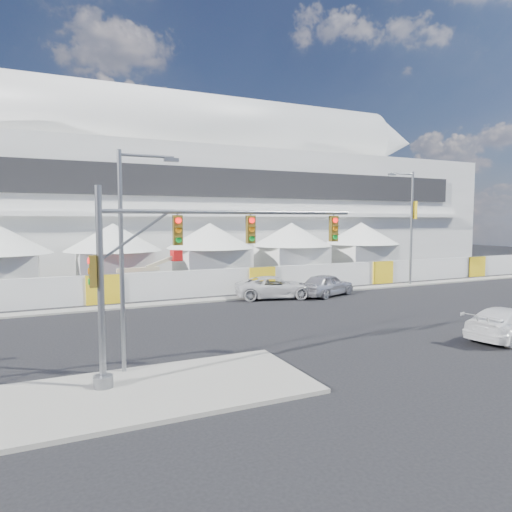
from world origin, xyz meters
name	(u,v)px	position (x,y,z in m)	size (l,w,h in m)	color
ground	(280,347)	(0.00, 0.00, 0.00)	(160.00, 160.00, 0.00)	black
median_island	(163,389)	(-6.00, -3.00, 0.07)	(10.00, 5.00, 0.15)	gray
far_curb	(415,284)	(20.00, 12.50, 0.06)	(80.00, 1.20, 0.12)	gray
stadium	(193,192)	(8.71, 41.50, 9.45)	(80.00, 24.80, 21.98)	silver
tent_row	(164,248)	(0.50, 24.00, 3.15)	(53.40, 8.40, 5.40)	silver
hoarding_fence	(262,280)	(6.00, 14.50, 1.00)	(70.00, 0.25, 2.00)	silver
scaffold_tower	(432,218)	(46.00, 36.00, 6.00)	(4.40, 4.40, 12.00)	#595B60
sedan_silver	(326,285)	(9.66, 10.82, 0.85)	(4.99, 2.01, 1.70)	#BAB9BF
pickup_curb	(275,287)	(5.69, 11.57, 0.81)	(5.80, 2.67, 1.61)	silver
pickup_near	(507,323)	(10.60, -3.30, 0.77)	(5.28, 2.15, 1.53)	white
lot_car_a	(326,272)	(15.32, 19.48, 0.67)	(4.05, 1.41, 1.33)	white
traffic_mast	(169,271)	(-5.55, -2.20, 3.96)	(10.11, 0.65, 6.70)	gray
streetlight_median	(127,246)	(-6.71, -0.80, 4.79)	(2.24, 0.22, 8.09)	slate
streetlight_curb	(410,220)	(19.24, 12.50, 5.71)	(2.91, 0.66, 9.84)	slate
boom_lift	(133,282)	(-3.28, 18.54, 0.87)	(6.43, 1.83, 3.22)	red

